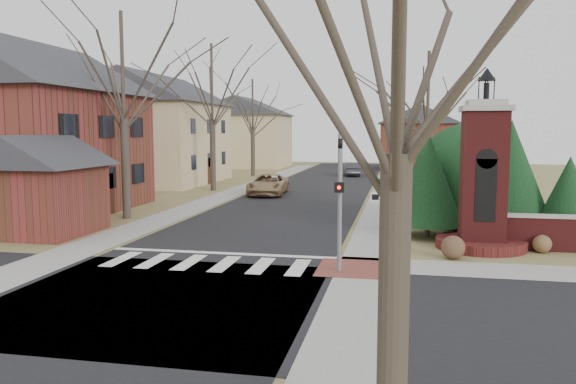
% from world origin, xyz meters
% --- Properties ---
extents(ground, '(120.00, 120.00, 0.00)m').
position_xyz_m(ground, '(0.00, 0.00, 0.00)').
color(ground, olive).
rests_on(ground, ground).
extents(main_street, '(8.00, 70.00, 0.01)m').
position_xyz_m(main_street, '(0.00, 22.00, 0.01)').
color(main_street, black).
rests_on(main_street, ground).
extents(cross_street, '(120.00, 8.00, 0.01)m').
position_xyz_m(cross_street, '(0.00, -3.00, 0.01)').
color(cross_street, black).
rests_on(cross_street, ground).
extents(crosswalk_zone, '(8.00, 2.20, 0.02)m').
position_xyz_m(crosswalk_zone, '(0.00, 0.80, 0.01)').
color(crosswalk_zone, silver).
rests_on(crosswalk_zone, ground).
extents(stop_bar, '(8.00, 0.35, 0.02)m').
position_xyz_m(stop_bar, '(0.00, 2.30, 0.01)').
color(stop_bar, silver).
rests_on(stop_bar, ground).
extents(sidewalk_right_main, '(2.00, 60.00, 0.02)m').
position_xyz_m(sidewalk_right_main, '(5.20, 22.00, 0.01)').
color(sidewalk_right_main, gray).
rests_on(sidewalk_right_main, ground).
extents(sidewalk_left, '(2.00, 60.00, 0.02)m').
position_xyz_m(sidewalk_left, '(-5.20, 22.00, 0.01)').
color(sidewalk_left, gray).
rests_on(sidewalk_left, ground).
extents(curb_apron, '(2.40, 2.40, 0.02)m').
position_xyz_m(curb_apron, '(4.80, 1.00, 0.01)').
color(curb_apron, brown).
rests_on(curb_apron, ground).
extents(traffic_signal_pole, '(0.28, 0.41, 4.50)m').
position_xyz_m(traffic_signal_pole, '(4.30, 0.57, 2.59)').
color(traffic_signal_pole, slate).
rests_on(traffic_signal_pole, ground).
extents(sign_post, '(0.90, 0.07, 2.75)m').
position_xyz_m(sign_post, '(5.59, 1.99, 1.95)').
color(sign_post, slate).
rests_on(sign_post, ground).
extents(brick_gate_monument, '(3.20, 3.20, 6.47)m').
position_xyz_m(brick_gate_monument, '(9.00, 4.99, 2.17)').
color(brick_gate_monument, maroon).
rests_on(brick_gate_monument, ground).
extents(house_brick_left, '(9.80, 11.80, 9.42)m').
position_xyz_m(house_brick_left, '(-13.01, 9.99, 4.66)').
color(house_brick_left, maroon).
rests_on(house_brick_left, ground).
extents(house_stucco_left, '(9.80, 12.80, 9.28)m').
position_xyz_m(house_stucco_left, '(-13.50, 27.00, 4.59)').
color(house_stucco_left, beige).
rests_on(house_stucco_left, ground).
extents(garage_left, '(4.80, 4.80, 4.29)m').
position_xyz_m(garage_left, '(-8.52, 4.49, 2.24)').
color(garage_left, maroon).
rests_on(garage_left, ground).
extents(house_distant_left, '(10.80, 8.80, 8.53)m').
position_xyz_m(house_distant_left, '(-12.01, 48.00, 4.25)').
color(house_distant_left, beige).
rests_on(house_distant_left, ground).
extents(house_distant_right, '(8.80, 8.80, 7.30)m').
position_xyz_m(house_distant_right, '(7.99, 47.99, 3.65)').
color(house_distant_right, maroon).
rests_on(house_distant_right, ground).
extents(evergreen_near, '(2.80, 2.80, 4.10)m').
position_xyz_m(evergreen_near, '(7.20, 7.00, 2.30)').
color(evergreen_near, '#473D33').
rests_on(evergreen_near, ground).
extents(evergreen_mid, '(3.40, 3.40, 4.70)m').
position_xyz_m(evergreen_mid, '(10.50, 8.20, 2.60)').
color(evergreen_mid, '#473D33').
rests_on(evergreen_mid, ground).
extents(evergreen_far, '(2.40, 2.40, 3.30)m').
position_xyz_m(evergreen_far, '(12.50, 7.20, 1.90)').
color(evergreen_far, '#473D33').
rests_on(evergreen_far, ground).
extents(evergreen_mass, '(4.80, 4.80, 4.80)m').
position_xyz_m(evergreen_mass, '(9.00, 9.50, 2.40)').
color(evergreen_mass, black).
rests_on(evergreen_mass, ground).
extents(bare_tree_0, '(8.05, 8.05, 11.15)m').
position_xyz_m(bare_tree_0, '(-7.00, 9.00, 7.70)').
color(bare_tree_0, '#473D33').
rests_on(bare_tree_0, ground).
extents(bare_tree_1, '(8.40, 8.40, 11.64)m').
position_xyz_m(bare_tree_1, '(-7.00, 22.00, 8.03)').
color(bare_tree_1, '#473D33').
rests_on(bare_tree_1, ground).
extents(bare_tree_2, '(7.35, 7.35, 10.19)m').
position_xyz_m(bare_tree_2, '(-7.50, 35.00, 7.03)').
color(bare_tree_2, '#473D33').
rests_on(bare_tree_2, ground).
extents(bare_tree_3, '(7.00, 7.00, 9.70)m').
position_xyz_m(bare_tree_3, '(7.50, 16.00, 6.69)').
color(bare_tree_3, '#473D33').
rests_on(bare_tree_3, ground).
extents(pickup_truck, '(2.66, 5.13, 1.38)m').
position_xyz_m(pickup_truck, '(-2.54, 20.16, 0.69)').
color(pickup_truck, '#9D7D55').
rests_on(pickup_truck, ground).
extents(distant_car, '(1.98, 4.06, 1.28)m').
position_xyz_m(distant_car, '(1.60, 37.15, 0.64)').
color(distant_car, '#37393F').
rests_on(distant_car, ground).
extents(dry_shrub_left, '(0.79, 0.79, 0.79)m').
position_xyz_m(dry_shrub_left, '(7.85, 3.00, 0.40)').
color(dry_shrub_left, brown).
rests_on(dry_shrub_left, ground).
extents(dry_shrub_right, '(0.64, 0.64, 0.64)m').
position_xyz_m(dry_shrub_right, '(11.00, 4.60, 0.32)').
color(dry_shrub_right, brown).
rests_on(dry_shrub_right, ground).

